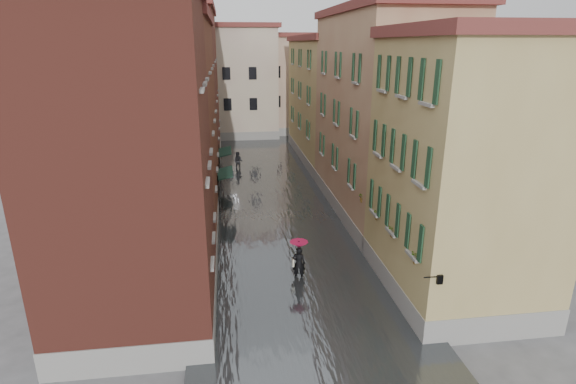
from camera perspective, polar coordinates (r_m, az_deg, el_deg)
ground at (r=22.98m, az=1.16°, el=-10.96°), size 120.00×120.00×0.00m
floodwater at (r=34.78m, az=-2.14°, el=-0.37°), size 10.00×60.00×0.20m
building_left_near at (r=18.81m, az=-19.30°, el=2.68°), size 6.00×8.00×13.00m
building_left_mid at (r=29.48m, az=-15.28°, el=7.94°), size 6.00×14.00×12.50m
building_left_far at (r=44.17m, az=-13.02°, el=12.37°), size 6.00×16.00×14.00m
building_right_near at (r=21.21m, az=21.19°, el=2.06°), size 6.00×8.00×11.50m
building_right_mid at (r=30.90m, az=11.68°, el=9.13°), size 6.00×14.00×13.00m
building_right_far at (r=45.29m, az=5.36°, el=11.29°), size 6.00×16.00×11.50m
building_end_cream at (r=57.99m, az=-7.79°, el=13.48°), size 12.00×9.00×13.00m
building_end_pink at (r=60.72m, az=0.97°, el=13.38°), size 10.00×9.00×12.00m
awning_near at (r=32.08m, az=-8.06°, el=2.27°), size 1.09×2.98×2.80m
awning_far at (r=38.55m, az=-8.07°, el=5.00°), size 1.09×3.20×2.80m
wall_lantern at (r=17.73m, az=18.59°, el=-10.40°), size 0.71×0.22×0.35m
window_planters at (r=21.68m, az=12.42°, el=-3.01°), size 0.59×8.17×0.84m
pedestrian_main at (r=22.36m, az=1.37°, el=-8.30°), size 0.92×0.92×2.06m
pedestrian_far at (r=41.87m, az=-6.35°, el=3.89°), size 1.02×0.90×1.76m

